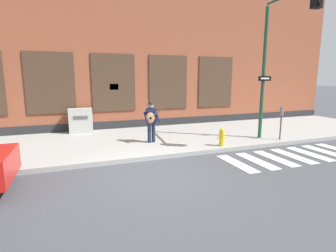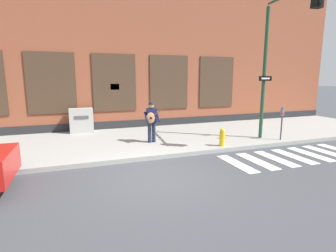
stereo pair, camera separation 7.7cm
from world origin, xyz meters
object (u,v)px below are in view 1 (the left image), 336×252
Objects in this scene: utility_box at (81,120)px; traffic_light at (282,44)px; busker at (151,120)px; fire_hydrant at (222,137)px; parking_meter at (281,118)px.

traffic_light is at bearing -34.20° from utility_box.
busker is at bearing -49.76° from utility_box.
utility_box reaches higher than fire_hydrant.
traffic_light is 4.83× the size of utility_box.
busker reaches higher than fire_hydrant.
busker is at bearing 148.31° from fire_hydrant.
busker reaches higher than utility_box.
fire_hydrant is (2.42, -1.49, -0.60)m from busker.
fire_hydrant is (5.05, -4.61, -0.25)m from utility_box.
parking_meter is at bearing -29.82° from utility_box.
busker is 2.90m from fire_hydrant.
traffic_light reaches higher than parking_meter.
busker is 0.29× the size of traffic_light.
traffic_light reaches higher than busker.
utility_box is (-2.63, 3.11, -0.36)m from busker.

